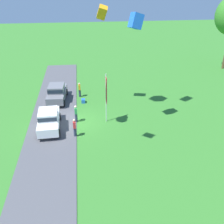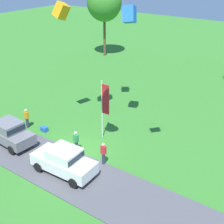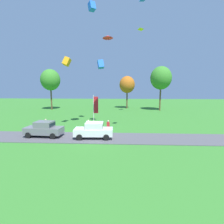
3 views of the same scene
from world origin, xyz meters
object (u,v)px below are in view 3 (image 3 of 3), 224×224
at_px(tree_far_right, 50,80).
at_px(tree_lone_near, 127,85).
at_px(cooler_box, 59,129).
at_px(kite_box_over_trees, 101,64).
at_px(person_on_lawn, 46,125).
at_px(person_beside_suv, 88,126).
at_px(flag_banner, 95,107).
at_px(kite_delta_near_flag, 108,37).
at_px(person_watching_sky, 108,127).
at_px(tree_right_of_center, 161,78).
at_px(car_sedan_mid_row, 44,128).
at_px(kite_box_trailing_tail, 67,62).
at_px(kite_diamond_mid_center, 141,29).
at_px(kite_box_high_left, 92,6).
at_px(car_sedan_near_entrance, 94,130).

bearing_deg(tree_far_right, tree_lone_near, 9.87).
xyz_separation_m(tree_lone_near, cooler_box, (-9.99, -24.45, -6.14)).
height_order(tree_lone_near, kite_box_over_trees, kite_box_over_trees).
xyz_separation_m(person_on_lawn, person_beside_suv, (5.81, -0.41, 0.00)).
relative_size(flag_banner, kite_delta_near_flag, 4.05).
bearing_deg(person_watching_sky, tree_right_of_center, 62.59).
relative_size(tree_right_of_center, kite_box_over_trees, 9.33).
relative_size(car_sedan_mid_row, kite_box_trailing_tail, 4.17).
relative_size(tree_right_of_center, kite_diamond_mid_center, 10.84).
bearing_deg(kite_box_high_left, kite_box_over_trees, 39.50).
distance_m(person_watching_sky, tree_lone_near, 26.10).
bearing_deg(kite_diamond_mid_center, kite_box_high_left, -127.78).
distance_m(person_beside_suv, kite_delta_near_flag, 11.07).
bearing_deg(kite_box_trailing_tail, kite_diamond_mid_center, 45.58).
bearing_deg(tree_far_right, kite_diamond_mid_center, -18.60).
xyz_separation_m(car_sedan_mid_row, kite_box_high_left, (4.95, 6.37, 16.03)).
xyz_separation_m(person_on_lawn, cooler_box, (1.62, 0.34, -0.68)).
relative_size(person_beside_suv, kite_delta_near_flag, 1.45).
xyz_separation_m(tree_far_right, kite_box_high_left, (13.60, -17.54, 9.56)).
xyz_separation_m(person_beside_suv, cooler_box, (-4.19, 0.76, -0.68)).
bearing_deg(kite_box_high_left, person_on_lawn, -146.25).
distance_m(kite_delta_near_flag, kite_box_high_left, 8.10).
bearing_deg(car_sedan_mid_row, tree_lone_near, 68.50).
height_order(tree_right_of_center, kite_delta_near_flag, kite_delta_near_flag).
bearing_deg(kite_box_over_trees, car_sedan_near_entrance, -89.95).
relative_size(car_sedan_mid_row, kite_box_over_trees, 3.92).
bearing_deg(person_on_lawn, car_sedan_near_entrance, -22.26).
height_order(tree_right_of_center, cooler_box, tree_right_of_center).
height_order(person_watching_sky, kite_diamond_mid_center, kite_diamond_mid_center).
relative_size(person_beside_suv, kite_box_high_left, 1.53).
xyz_separation_m(person_beside_suv, kite_box_trailing_tail, (-3.45, 2.93, 8.54)).
xyz_separation_m(tree_right_of_center, kite_box_over_trees, (-12.74, -16.39, 1.39)).
bearing_deg(car_sedan_mid_row, tree_far_right, 109.88).
xyz_separation_m(person_on_lawn, kite_box_high_left, (5.82, 3.89, 16.20)).
bearing_deg(tree_right_of_center, car_sedan_mid_row, -128.44).
bearing_deg(kite_box_high_left, person_beside_suv, -90.05).
xyz_separation_m(person_watching_sky, kite_box_over_trees, (-1.50, 5.28, 8.41)).
xyz_separation_m(tree_far_right, tree_lone_near, (19.39, 3.38, -1.17)).
xyz_separation_m(car_sedan_near_entrance, tree_far_right, (-14.67, 24.24, 6.47)).
bearing_deg(kite_box_high_left, tree_lone_near, 74.51).
xyz_separation_m(car_sedan_mid_row, kite_diamond_mid_center, (12.92, 16.65, 16.10)).
height_order(kite_box_high_left, kite_box_trailing_tail, kite_box_high_left).
distance_m(flag_banner, kite_box_high_left, 14.13).
bearing_deg(tree_far_right, person_watching_sky, -53.61).
bearing_deg(person_beside_suv, tree_lone_near, 77.05).
relative_size(person_beside_suv, kite_diamond_mid_center, 1.73).
xyz_separation_m(kite_delta_near_flag, kite_box_trailing_tail, (-6.07, 3.98, -2.16)).
bearing_deg(kite_diamond_mid_center, person_on_lawn, -134.22).
distance_m(person_beside_suv, tree_lone_near, 26.44).
distance_m(tree_far_right, kite_diamond_mid_center, 24.71).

